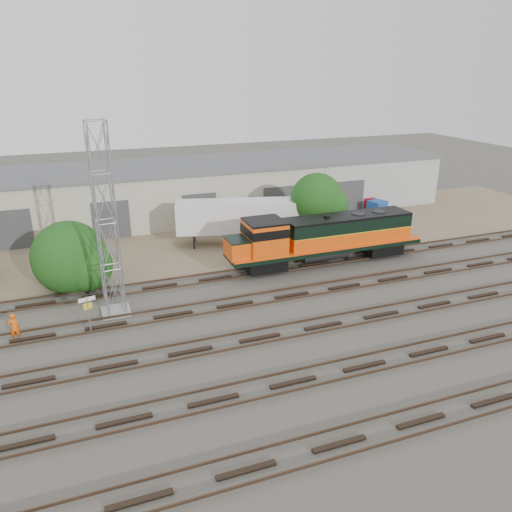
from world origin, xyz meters
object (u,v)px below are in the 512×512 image
object	(u,v)px
locomotive	(323,237)
signal_tower	(106,226)
worker	(14,327)
semi_trailer	(253,217)

from	to	relation	value
locomotive	signal_tower	distance (m)	16.45
worker	semi_trailer	distance (m)	21.05
signal_tower	worker	bearing A→B (deg)	-165.38
signal_tower	worker	xyz separation A→B (m)	(-5.59, -1.46, -4.85)
locomotive	signal_tower	xyz separation A→B (m)	(-15.83, -2.82, 3.49)
locomotive	signal_tower	world-z (taller)	signal_tower
worker	signal_tower	bearing A→B (deg)	-169.16
signal_tower	worker	distance (m)	7.54
signal_tower	locomotive	bearing A→B (deg)	10.12
semi_trailer	signal_tower	bearing A→B (deg)	-128.64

